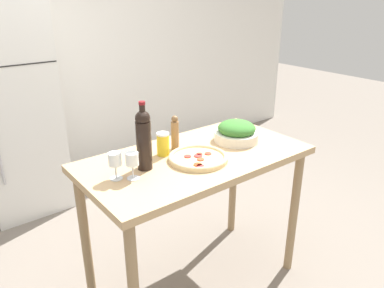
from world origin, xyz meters
TOP-DOWN VIEW (x-y plane):
  - ground_plane at (0.00, 0.00)m, footprint 14.00×14.00m
  - wall_back at (0.00, 2.09)m, footprint 6.40×0.08m
  - refrigerator at (-0.59, 1.73)m, footprint 0.64×0.63m
  - prep_counter at (0.00, 0.00)m, footprint 1.35×0.71m
  - wine_bottle at (-0.33, 0.03)m, footprint 0.08×0.08m
  - wine_glass_near at (-0.44, -0.03)m, footprint 0.07×0.07m
  - wine_glass_far at (-0.51, 0.02)m, footprint 0.07×0.07m
  - pepper_mill at (-0.04, 0.15)m, footprint 0.05×0.05m
  - salad_bowl at (0.35, 0.02)m, footprint 0.28×0.28m
  - homemade_pizza at (-0.03, -0.06)m, footprint 0.34×0.34m
  - salt_canister at (-0.15, 0.12)m, footprint 0.07×0.07m

SIDE VIEW (x-z plane):
  - ground_plane at x=0.00m, z-range 0.00..0.00m
  - prep_counter at x=0.00m, z-range 0.35..1.29m
  - refrigerator at x=-0.59m, z-range 0.00..1.84m
  - homemade_pizza at x=-0.03m, z-range 0.94..0.97m
  - salad_bowl at x=0.35m, z-range 0.94..1.07m
  - salt_canister at x=-0.15m, z-range 0.94..1.08m
  - wine_glass_near at x=-0.44m, z-range 0.97..1.12m
  - wine_glass_far at x=-0.51m, z-range 0.97..1.12m
  - pepper_mill at x=-0.04m, z-range 0.94..1.15m
  - wine_bottle at x=-0.33m, z-range 0.93..1.31m
  - wall_back at x=0.00m, z-range 0.00..2.60m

